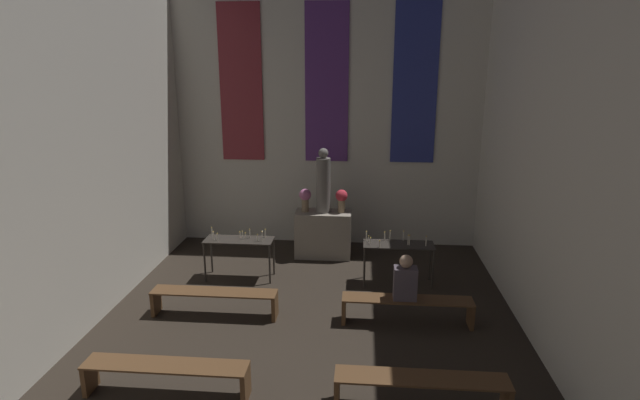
% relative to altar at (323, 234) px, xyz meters
% --- Properties ---
extents(wall_back, '(6.92, 0.16, 5.98)m').
position_rel_altar_xyz_m(wall_back, '(0.00, 0.95, 2.53)').
color(wall_back, silver).
rests_on(wall_back, ground_plane).
extents(wall_right, '(0.12, 11.36, 5.98)m').
position_rel_altar_xyz_m(wall_right, '(3.40, -4.66, 2.50)').
color(wall_right, silver).
rests_on(wall_right, ground_plane).
extents(altar, '(1.18, 0.59, 0.98)m').
position_rel_altar_xyz_m(altar, '(0.00, 0.00, 0.00)').
color(altar, gray).
rests_on(altar, ground_plane).
extents(statue, '(0.29, 0.29, 1.35)m').
position_rel_altar_xyz_m(statue, '(0.00, 0.00, 1.12)').
color(statue, slate).
rests_on(statue, altar).
extents(flower_vase_left, '(0.25, 0.25, 0.49)m').
position_rel_altar_xyz_m(flower_vase_left, '(-0.38, 0.00, 0.79)').
color(flower_vase_left, '#937A5B').
rests_on(flower_vase_left, altar).
extents(flower_vase_right, '(0.25, 0.25, 0.49)m').
position_rel_altar_xyz_m(flower_vase_right, '(0.38, 0.00, 0.79)').
color(flower_vase_right, '#937A5B').
rests_on(flower_vase_right, altar).
extents(candle_rack_left, '(1.30, 0.49, 0.98)m').
position_rel_altar_xyz_m(candle_rack_left, '(-1.50, -1.30, 0.20)').
color(candle_rack_left, '#332D28').
rests_on(candle_rack_left, ground_plane).
extents(candle_rack_right, '(1.30, 0.49, 0.99)m').
position_rel_altar_xyz_m(candle_rack_right, '(1.49, -1.30, 0.20)').
color(candle_rack_right, '#332D28').
rests_on(candle_rack_right, ground_plane).
extents(pew_third_left, '(2.04, 0.36, 0.43)m').
position_rel_altar_xyz_m(pew_third_left, '(-1.55, -4.87, -0.17)').
color(pew_third_left, brown).
rests_on(pew_third_left, ground_plane).
extents(pew_third_right, '(2.04, 0.36, 0.43)m').
position_rel_altar_xyz_m(pew_third_right, '(1.55, -4.87, -0.17)').
color(pew_third_right, brown).
rests_on(pew_third_right, ground_plane).
extents(pew_back_left, '(2.04, 0.36, 0.43)m').
position_rel_altar_xyz_m(pew_back_left, '(-1.55, -2.82, -0.17)').
color(pew_back_left, brown).
rests_on(pew_back_left, ground_plane).
extents(pew_back_right, '(2.04, 0.36, 0.43)m').
position_rel_altar_xyz_m(pew_back_right, '(1.55, -2.82, -0.17)').
color(pew_back_right, brown).
rests_on(pew_back_right, ground_plane).
extents(person_seated, '(0.36, 0.24, 0.73)m').
position_rel_altar_xyz_m(person_seated, '(1.50, -2.82, 0.26)').
color(person_seated, '#564C56').
rests_on(person_seated, pew_back_right).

